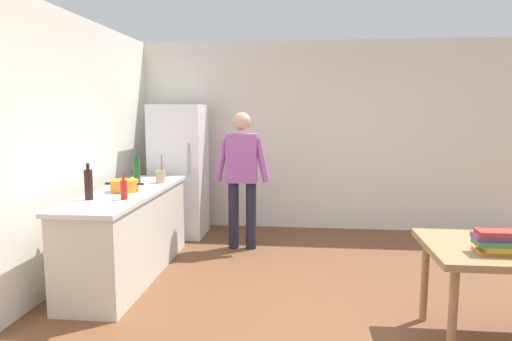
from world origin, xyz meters
name	(u,v)px	position (x,y,z in m)	size (l,w,h in m)	color
ground_plane	(325,318)	(0.00, 0.00, 0.00)	(14.00, 14.00, 0.00)	brown
wall_back	(318,136)	(0.00, 3.00, 1.35)	(6.40, 0.12, 2.70)	silver
wall_left	(36,152)	(-2.60, 0.20, 1.35)	(0.12, 5.60, 2.70)	silver
kitchen_counter	(129,233)	(-2.00, 0.80, 0.45)	(0.64, 2.20, 0.90)	beige
refrigerator	(179,171)	(-1.90, 2.40, 0.90)	(0.70, 0.67, 1.80)	white
person	(242,171)	(-0.95, 1.85, 0.98)	(0.70, 0.22, 1.70)	#1E1E2D
cooking_pot	(124,186)	(-2.01, 0.75, 0.96)	(0.40, 0.28, 0.12)	orange
utensil_jar	(161,176)	(-1.82, 1.34, 0.98)	(0.11, 0.11, 0.32)	tan
bottle_wine_green	(137,170)	(-2.08, 1.30, 1.05)	(0.08, 0.08, 0.34)	#1E5123
bottle_wine_dark	(89,184)	(-2.17, 0.31, 1.05)	(0.08, 0.08, 0.34)	black
bottle_beer_brown	(136,170)	(-2.21, 1.63, 1.01)	(0.06, 0.06, 0.26)	#5B3314
bottle_sauce_red	(124,189)	(-1.85, 0.35, 1.00)	(0.06, 0.06, 0.24)	#B22319
book_stack	(496,242)	(1.11, -0.48, 0.83)	(0.28, 0.20, 0.16)	orange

